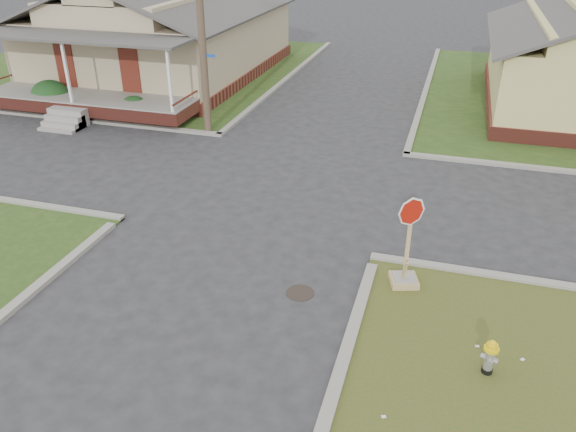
# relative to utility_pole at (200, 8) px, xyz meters

# --- Properties ---
(ground) EXTENTS (120.00, 120.00, 0.00)m
(ground) POSITION_rel_utility_pole_xyz_m (4.20, -8.90, -4.66)
(ground) COLOR #272729
(ground) RESTS_ON ground
(verge_far_left) EXTENTS (19.00, 19.00, 0.05)m
(verge_far_left) POSITION_rel_utility_pole_xyz_m (-8.80, 9.10, -4.64)
(verge_far_left) COLOR #284318
(verge_far_left) RESTS_ON ground
(curbs) EXTENTS (80.00, 40.00, 0.12)m
(curbs) POSITION_rel_utility_pole_xyz_m (4.20, -3.90, -4.66)
(curbs) COLOR gray
(curbs) RESTS_ON ground
(manhole) EXTENTS (0.64, 0.64, 0.01)m
(manhole) POSITION_rel_utility_pole_xyz_m (6.40, -9.40, -4.66)
(manhole) COLOR black
(manhole) RESTS_ON ground
(corner_house) EXTENTS (10.10, 15.50, 5.30)m
(corner_house) POSITION_rel_utility_pole_xyz_m (-5.80, 7.78, -2.38)
(corner_house) COLOR maroon
(corner_house) RESTS_ON ground
(utility_pole) EXTENTS (1.80, 0.28, 9.00)m
(utility_pole) POSITION_rel_utility_pole_xyz_m (0.00, 0.00, 0.00)
(utility_pole) COLOR #413325
(utility_pole) RESTS_ON ground
(fire_hydrant) EXTENTS (0.28, 0.28, 0.74)m
(fire_hydrant) POSITION_rel_utility_pole_xyz_m (10.41, -10.87, -4.20)
(fire_hydrant) COLOR black
(fire_hydrant) RESTS_ON ground
(stop_sign) EXTENTS (0.63, 0.61, 2.21)m
(stop_sign) POSITION_rel_utility_pole_xyz_m (8.60, -8.41, -4.13)
(stop_sign) COLOR #9E8855
(stop_sign) RESTS_ON ground
(hedge_left) EXTENTS (1.60, 1.31, 1.22)m
(hedge_left) POSITION_rel_utility_pole_xyz_m (-7.71, 0.65, -4.00)
(hedge_left) COLOR #163D19
(hedge_left) RESTS_ON verge_far_left
(hedge_right) EXTENTS (1.29, 1.05, 0.98)m
(hedge_right) POSITION_rel_utility_pole_xyz_m (-3.62, 0.66, -4.12)
(hedge_right) COLOR #163D19
(hedge_right) RESTS_ON verge_far_left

